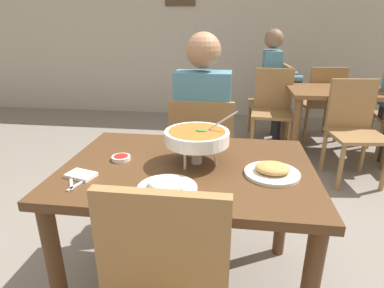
% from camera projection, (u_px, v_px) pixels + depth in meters
% --- Properties ---
extents(ground_plane, '(16.00, 16.00, 0.00)m').
position_uv_depth(ground_plane, '(188.00, 286.00, 1.73)').
color(ground_plane, gray).
extents(cafe_rear_partition, '(10.00, 0.10, 3.00)m').
position_uv_depth(cafe_rear_partition, '(223.00, 14.00, 4.58)').
color(cafe_rear_partition, '#BCB2A3').
rests_on(cafe_rear_partition, ground_plane).
extents(dining_table_main, '(1.16, 0.82, 0.73)m').
position_uv_depth(dining_table_main, '(188.00, 187.00, 1.51)').
color(dining_table_main, '#51331C').
rests_on(dining_table_main, ground_plane).
extents(chair_diner_main, '(0.44, 0.44, 0.90)m').
position_uv_depth(chair_diner_main, '(202.00, 153.00, 2.20)').
color(chair_diner_main, olive).
rests_on(chair_diner_main, ground_plane).
extents(diner_main, '(0.40, 0.45, 1.31)m').
position_uv_depth(diner_main, '(203.00, 119.00, 2.14)').
color(diner_main, '#2D2D38').
rests_on(diner_main, ground_plane).
extents(curry_bowl, '(0.33, 0.30, 0.26)m').
position_uv_depth(curry_bowl, '(197.00, 137.00, 1.45)').
color(curry_bowl, silver).
rests_on(curry_bowl, dining_table_main).
extents(rice_plate, '(0.24, 0.24, 0.06)m').
position_uv_depth(rice_plate, '(167.00, 186.00, 1.24)').
color(rice_plate, white).
rests_on(rice_plate, dining_table_main).
extents(appetizer_plate, '(0.24, 0.24, 0.06)m').
position_uv_depth(appetizer_plate, '(272.00, 171.00, 1.37)').
color(appetizer_plate, white).
rests_on(appetizer_plate, dining_table_main).
extents(sauce_dish, '(0.09, 0.09, 0.02)m').
position_uv_depth(sauce_dish, '(121.00, 158.00, 1.53)').
color(sauce_dish, white).
rests_on(sauce_dish, dining_table_main).
extents(napkin_folded, '(0.14, 0.11, 0.02)m').
position_uv_depth(napkin_folded, '(81.00, 175.00, 1.36)').
color(napkin_folded, white).
rests_on(napkin_folded, dining_table_main).
extents(fork_utensil, '(0.09, 0.16, 0.01)m').
position_uv_depth(fork_utensil, '(71.00, 181.00, 1.32)').
color(fork_utensil, silver).
rests_on(fork_utensil, dining_table_main).
extents(spoon_utensil, '(0.06, 0.17, 0.01)m').
position_uv_depth(spoon_utensil, '(83.00, 182.00, 1.31)').
color(spoon_utensil, silver).
rests_on(spoon_utensil, dining_table_main).
extents(dining_table_far, '(1.00, 0.80, 0.73)m').
position_uv_depth(dining_table_far, '(336.00, 101.00, 3.30)').
color(dining_table_far, brown).
rests_on(dining_table_far, ground_plane).
extents(chair_bg_middle, '(0.47, 0.47, 0.90)m').
position_uv_depth(chair_bg_middle, '(275.00, 97.00, 3.89)').
color(chair_bg_middle, olive).
rests_on(chair_bg_middle, ground_plane).
extents(chair_bg_right, '(0.49, 0.49, 0.90)m').
position_uv_depth(chair_bg_right, '(354.00, 124.00, 2.83)').
color(chair_bg_right, olive).
rests_on(chair_bg_right, ground_plane).
extents(chair_bg_corner, '(0.49, 0.49, 0.90)m').
position_uv_depth(chair_bg_corner, '(322.00, 99.00, 3.80)').
color(chair_bg_corner, olive).
rests_on(chair_bg_corner, ground_plane).
extents(chair_bg_window, '(0.48, 0.48, 0.90)m').
position_uv_depth(chair_bg_window, '(273.00, 105.00, 3.51)').
color(chair_bg_window, olive).
rests_on(chair_bg_window, ground_plane).
extents(patron_bg_middle, '(0.45, 0.40, 1.31)m').
position_uv_depth(patron_bg_middle, '(274.00, 78.00, 3.80)').
color(patron_bg_middle, '#2D2D38').
rests_on(patron_bg_middle, ground_plane).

